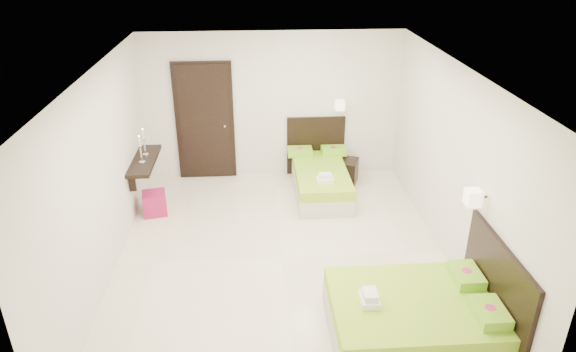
{
  "coord_description": "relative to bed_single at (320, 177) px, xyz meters",
  "views": [
    {
      "loc": [
        -0.32,
        -5.91,
        4.06
      ],
      "look_at": [
        0.1,
        0.3,
        1.1
      ],
      "focal_mm": 32.0,
      "sensor_mm": 36.0,
      "label": 1
    }
  ],
  "objects": [
    {
      "name": "nightstand",
      "position": [
        0.46,
        0.34,
        -0.06
      ],
      "size": [
        0.59,
        0.56,
        0.42
      ],
      "primitive_type": "cube",
      "rotation": [
        0.0,
        0.0,
        -0.35
      ],
      "color": "black",
      "rests_on": "ground"
    },
    {
      "name": "ottoman",
      "position": [
        -2.72,
        -0.59,
        -0.09
      ],
      "size": [
        0.42,
        0.42,
        0.36
      ],
      "primitive_type": "cube",
      "rotation": [
        0.0,
        0.0,
        0.19
      ],
      "color": "#961447",
      "rests_on": "ground"
    },
    {
      "name": "bed_double",
      "position": [
        0.65,
        -3.56,
        0.0
      ],
      "size": [
        1.81,
        1.54,
        1.49
      ],
      "color": "beige",
      "rests_on": "ground"
    },
    {
      "name": "door",
      "position": [
        -1.97,
        0.73,
        0.78
      ],
      "size": [
        1.02,
        0.15,
        2.14
      ],
      "color": "black",
      "rests_on": "ground"
    },
    {
      "name": "floor",
      "position": [
        -0.77,
        -1.97,
        -0.27
      ],
      "size": [
        5.5,
        5.5,
        0.0
      ],
      "primitive_type": "plane",
      "color": "beige",
      "rests_on": "ground"
    },
    {
      "name": "bed_single",
      "position": [
        0.0,
        0.0,
        0.0
      ],
      "size": [
        1.05,
        1.74,
        1.44
      ],
      "color": "beige",
      "rests_on": "ground"
    },
    {
      "name": "console_shelf",
      "position": [
        -2.86,
        -0.37,
        0.55
      ],
      "size": [
        0.35,
        1.2,
        0.78
      ],
      "color": "black",
      "rests_on": "ground"
    }
  ]
}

